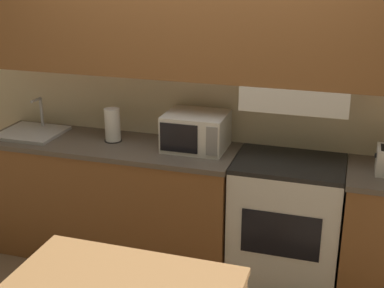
{
  "coord_description": "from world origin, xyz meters",
  "views": [
    {
      "loc": [
        1.0,
        -3.59,
        2.21
      ],
      "look_at": [
        0.05,
        -0.53,
        1.06
      ],
      "focal_mm": 50.0,
      "sensor_mm": 36.0,
      "label": 1
    }
  ],
  "objects": [
    {
      "name": "sink_basin",
      "position": [
        -1.3,
        -0.28,
        0.93
      ],
      "size": [
        0.44,
        0.41,
        0.25
      ],
      "color": "#B7BABF",
      "rests_on": "lower_counter_main"
    },
    {
      "name": "lower_counter_main",
      "position": [
        -0.66,
        -0.28,
        0.46
      ],
      "size": [
        1.87,
        0.59,
        0.91
      ],
      "color": "brown",
      "rests_on": "ground_plane"
    },
    {
      "name": "ground_plane",
      "position": [
        0.0,
        0.0,
        0.0
      ],
      "size": [
        16.0,
        16.0,
        0.0
      ],
      "primitive_type": "plane",
      "color": "#7F664C"
    },
    {
      "name": "paper_towel_roll",
      "position": [
        -0.64,
        -0.24,
        1.03
      ],
      "size": [
        0.13,
        0.13,
        0.24
      ],
      "color": "black",
      "rests_on": "lower_counter_main"
    },
    {
      "name": "wall_back",
      "position": [
        0.02,
        -0.07,
        1.48
      ],
      "size": [
        5.57,
        0.38,
        2.55
      ],
      "color": "beige",
      "rests_on": "ground_plane"
    },
    {
      "name": "microwave",
      "position": [
        -0.02,
        -0.21,
        1.04
      ],
      "size": [
        0.43,
        0.36,
        0.25
      ],
      "color": "white",
      "rests_on": "lower_counter_main"
    },
    {
      "name": "stove_range",
      "position": [
        0.64,
        -0.27,
        0.46
      ],
      "size": [
        0.72,
        0.55,
        0.91
      ],
      "color": "white",
      "rests_on": "ground_plane"
    }
  ]
}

